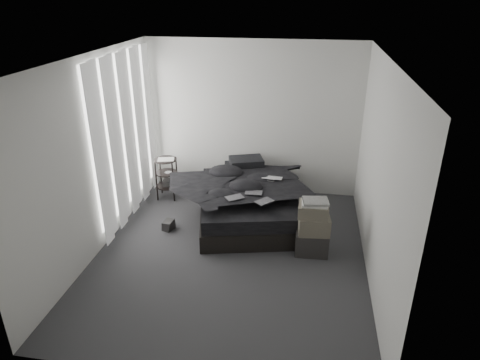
% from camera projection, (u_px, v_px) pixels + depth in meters
% --- Properties ---
extents(floor, '(3.60, 4.20, 0.01)m').
position_uv_depth(floor, '(230.00, 254.00, 5.85)').
color(floor, '#313134').
rests_on(floor, ground).
extents(ceiling, '(3.60, 4.20, 0.01)m').
position_uv_depth(ceiling, '(228.00, 59.00, 4.78)').
color(ceiling, white).
rests_on(ceiling, ground).
extents(wall_back, '(3.60, 0.01, 2.60)m').
position_uv_depth(wall_back, '(253.00, 119.00, 7.20)').
color(wall_back, silver).
rests_on(wall_back, ground).
extents(wall_front, '(3.60, 0.01, 2.60)m').
position_uv_depth(wall_front, '(181.00, 265.00, 3.43)').
color(wall_front, silver).
rests_on(wall_front, ground).
extents(wall_left, '(0.01, 4.20, 2.60)m').
position_uv_depth(wall_left, '(94.00, 157.00, 5.59)').
color(wall_left, silver).
rests_on(wall_left, ground).
extents(wall_right, '(0.01, 4.20, 2.60)m').
position_uv_depth(wall_right, '(379.00, 176.00, 5.05)').
color(wall_right, silver).
rests_on(wall_right, ground).
extents(window_left, '(0.02, 2.00, 2.30)m').
position_uv_depth(window_left, '(124.00, 133.00, 6.37)').
color(window_left, white).
rests_on(window_left, wall_left).
extents(curtain_left, '(0.06, 2.12, 2.48)m').
position_uv_depth(curtain_left, '(127.00, 137.00, 6.39)').
color(curtain_left, white).
rests_on(curtain_left, wall_left).
extents(bed, '(1.86, 2.22, 0.26)m').
position_uv_depth(bed, '(248.00, 211.00, 6.70)').
color(bed, black).
rests_on(bed, floor).
extents(mattress, '(1.79, 2.15, 0.21)m').
position_uv_depth(mattress, '(248.00, 197.00, 6.61)').
color(mattress, black).
rests_on(mattress, bed).
extents(duvet, '(1.76, 1.93, 0.23)m').
position_uv_depth(duvet, '(249.00, 186.00, 6.47)').
color(duvet, black).
rests_on(duvet, mattress).
extents(pillow_lower, '(0.66, 0.51, 0.13)m').
position_uv_depth(pillow_lower, '(242.00, 168.00, 7.22)').
color(pillow_lower, black).
rests_on(pillow_lower, mattress).
extents(pillow_upper, '(0.64, 0.53, 0.12)m').
position_uv_depth(pillow_upper, '(246.00, 162.00, 7.15)').
color(pillow_upper, black).
rests_on(pillow_upper, pillow_lower).
extents(laptop, '(0.33, 0.23, 0.02)m').
position_uv_depth(laptop, '(272.00, 175.00, 6.53)').
color(laptop, silver).
rests_on(laptop, duvet).
extents(comic_a, '(0.29, 0.27, 0.01)m').
position_uv_depth(comic_a, '(235.00, 193.00, 5.98)').
color(comic_a, black).
rests_on(comic_a, duvet).
extents(comic_b, '(0.25, 0.16, 0.01)m').
position_uv_depth(comic_b, '(254.00, 188.00, 6.13)').
color(comic_b, black).
rests_on(comic_b, duvet).
extents(comic_c, '(0.28, 0.29, 0.01)m').
position_uv_depth(comic_c, '(264.00, 196.00, 5.87)').
color(comic_c, black).
rests_on(comic_c, duvet).
extents(side_stand, '(0.41, 0.41, 0.69)m').
position_uv_depth(side_stand, '(167.00, 179.00, 7.30)').
color(side_stand, black).
rests_on(side_stand, floor).
extents(papers, '(0.31, 0.26, 0.01)m').
position_uv_depth(papers, '(166.00, 160.00, 7.14)').
color(papers, white).
rests_on(papers, side_stand).
extents(floor_books, '(0.16, 0.21, 0.13)m').
position_uv_depth(floor_books, '(169.00, 225.00, 6.42)').
color(floor_books, black).
rests_on(floor_books, floor).
extents(box_lower, '(0.45, 0.36, 0.32)m').
position_uv_depth(box_lower, '(312.00, 242.00, 5.82)').
color(box_lower, black).
rests_on(box_lower, floor).
extents(box_mid, '(0.44, 0.37, 0.25)m').
position_uv_depth(box_mid, '(314.00, 224.00, 5.70)').
color(box_mid, '#5C5648').
rests_on(box_mid, box_lower).
extents(box_upper, '(0.39, 0.32, 0.17)m').
position_uv_depth(box_upper, '(313.00, 210.00, 5.62)').
color(box_upper, '#5C5648').
rests_on(box_upper, box_mid).
extents(art_book_white, '(0.34, 0.28, 0.03)m').
position_uv_depth(art_book_white, '(315.00, 203.00, 5.58)').
color(art_book_white, silver).
rests_on(art_book_white, box_upper).
extents(art_book_snake, '(0.36, 0.30, 0.03)m').
position_uv_depth(art_book_snake, '(316.00, 201.00, 5.55)').
color(art_book_snake, silver).
rests_on(art_book_snake, art_book_white).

